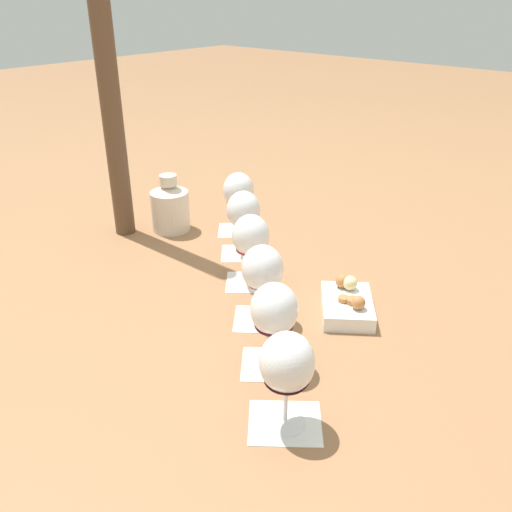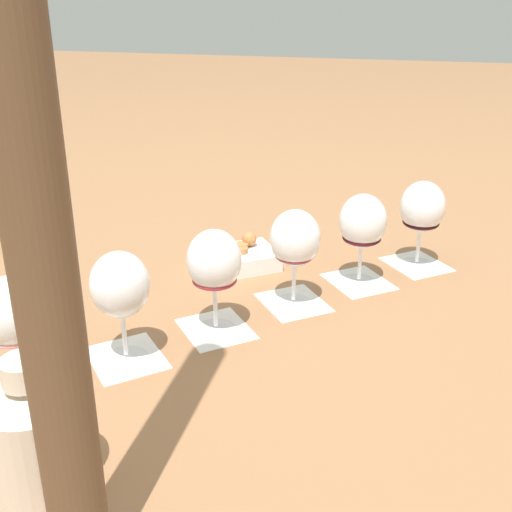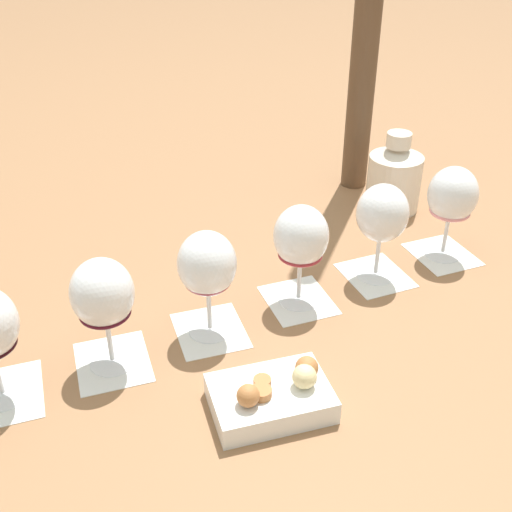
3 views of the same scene
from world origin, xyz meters
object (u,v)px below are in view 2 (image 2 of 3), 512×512
ceramic_vase (34,432)px  wine_glass_0 (12,317)px  snack_dish (235,258)px  wine_glass_1 (120,290)px  umbrella_pole (8,26)px  wine_glass_4 (363,224)px  wine_glass_2 (214,264)px  wine_glass_5 (422,210)px  wine_glass_3 (295,242)px

ceramic_vase → wine_glass_0: bearing=38.6°
snack_dish → wine_glass_0: bearing=160.6°
wine_glass_1 → umbrella_pole: 0.53m
wine_glass_1 → wine_glass_4: same height
wine_glass_0 → ceramic_vase: bearing=-141.4°
wine_glass_1 → umbrella_pole: (-0.35, -0.12, 0.38)m
wine_glass_4 → snack_dish: size_ratio=0.91×
wine_glass_2 → snack_dish: 0.26m
wine_glass_2 → umbrella_pole: bearing=-178.0°
wine_glass_4 → wine_glass_5: 0.15m
wine_glass_0 → wine_glass_3: bearing=-41.2°
wine_glass_4 → wine_glass_5: bearing=-43.2°
wine_glass_0 → ceramic_vase: 0.20m
wine_glass_4 → umbrella_pole: bearing=165.0°
wine_glass_2 → wine_glass_3: bearing=-40.0°
wine_glass_2 → umbrella_pole: (-0.47, -0.02, 0.38)m
wine_glass_3 → snack_dish: 0.21m
wine_glass_3 → snack_dish: bearing=50.0°
ceramic_vase → umbrella_pole: size_ratio=0.17×
wine_glass_2 → umbrella_pole: 0.60m
wine_glass_5 → wine_glass_1: bearing=138.4°
snack_dish → umbrella_pole: size_ratio=0.19×
wine_glass_0 → wine_glass_4: bearing=-41.3°
wine_glass_5 → wine_glass_4: bearing=136.8°
wine_glass_1 → umbrella_pole: size_ratio=0.17×
snack_dish → wine_glass_4: bearing=-91.0°
wine_glass_1 → wine_glass_2: same height
wine_glass_1 → wine_glass_2: size_ratio=1.00×
wine_glass_1 → wine_glass_4: (0.36, -0.31, 0.00)m
wine_glass_3 → snack_dish: (0.12, 0.14, -0.09)m
wine_glass_1 → ceramic_vase: 0.27m
wine_glass_0 → umbrella_pole: (-0.24, -0.22, 0.38)m
wine_glass_5 → ceramic_vase: bearing=151.8°
wine_glass_3 → umbrella_pole: umbrella_pole is taller
wine_glass_4 → wine_glass_2: bearing=139.2°
ceramic_vase → snack_dish: size_ratio=0.87×
wine_glass_0 → wine_glass_5: (0.58, -0.52, -0.00)m
umbrella_pole → wine_glass_4: bearing=-15.0°
wine_glass_2 → wine_glass_4: (0.24, -0.21, -0.00)m
wine_glass_2 → snack_dish: (0.24, 0.04, -0.09)m
wine_glass_3 → ceramic_vase: 0.54m
wine_glass_1 → wine_glass_5: (0.47, -0.41, 0.00)m
ceramic_vase → wine_glass_2: bearing=-12.3°
wine_glass_5 → ceramic_vase: 0.83m
wine_glass_0 → wine_glass_1: (0.11, -0.10, -0.00)m
wine_glass_0 → wine_glass_2: same height
wine_glass_1 → wine_glass_2: bearing=-41.5°
wine_glass_0 → snack_dish: size_ratio=0.91×
wine_glass_4 → ceramic_vase: size_ratio=1.04×
wine_glass_3 → ceramic_vase: size_ratio=1.04×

